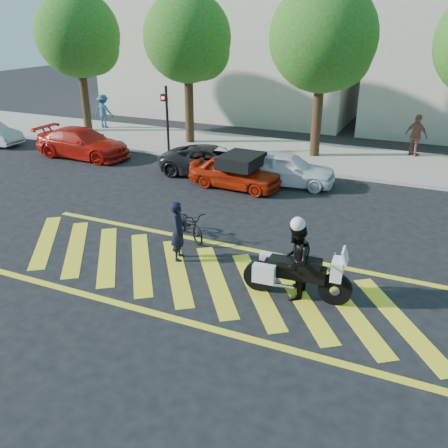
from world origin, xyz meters
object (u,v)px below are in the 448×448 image
at_px(red_convertible, 235,172).
at_px(parked_mid_right, 286,169).
at_px(bicycle, 189,224).
at_px(police_motorcycle, 295,273).
at_px(parked_left, 83,143).
at_px(officer_bike, 178,231).
at_px(officer_moto, 295,261).
at_px(parked_mid_left, 212,161).

distance_m(red_convertible, parked_mid_right, 2.01).
bearing_deg(bicycle, police_motorcycle, -80.57).
height_order(bicycle, parked_left, parked_left).
relative_size(officer_bike, bicycle, 0.99).
bearing_deg(parked_mid_right, parked_left, 83.51).
distance_m(officer_moto, red_convertible, 7.88).
height_order(officer_bike, officer_moto, officer_moto).
bearing_deg(police_motorcycle, officer_bike, 166.44).
bearing_deg(parked_mid_left, red_convertible, -134.11).
bearing_deg(red_convertible, parked_mid_right, -52.12).
distance_m(officer_bike, parked_mid_right, 7.23).
distance_m(bicycle, officer_moto, 4.21).
xyz_separation_m(bicycle, red_convertible, (-0.52, 4.74, 0.17)).
height_order(officer_bike, bicycle, officer_bike).
xyz_separation_m(officer_moto, parked_left, (-12.42, 7.75, -0.26)).
relative_size(officer_bike, parked_mid_right, 0.43).
distance_m(bicycle, police_motorcycle, 4.20).
height_order(parked_left, parked_mid_left, parked_left).
distance_m(red_convertible, parked_left, 8.24).
bearing_deg(parked_mid_left, parked_mid_right, -96.95).
relative_size(red_convertible, parked_left, 0.78).
bearing_deg(parked_mid_left, officer_moto, -150.40).
height_order(officer_moto, red_convertible, officer_moto).
height_order(bicycle, parked_mid_right, parked_mid_right).
bearing_deg(parked_left, parked_mid_right, -89.53).
bearing_deg(police_motorcycle, red_convertible, 118.80).
height_order(police_motorcycle, officer_moto, officer_moto).
relative_size(officer_moto, parked_mid_left, 0.44).
relative_size(bicycle, police_motorcycle, 0.65).
bearing_deg(parked_mid_right, police_motorcycle, -167.88).
height_order(parked_mid_left, parked_mid_right, parked_mid_right).
height_order(bicycle, officer_moto, officer_moto).
relative_size(bicycle, parked_left, 0.36).
height_order(officer_bike, parked_mid_left, officer_bike).
xyz_separation_m(police_motorcycle, parked_left, (-12.44, 7.75, 0.06)).
xyz_separation_m(officer_bike, officer_moto, (3.36, -0.56, 0.10)).
height_order(police_motorcycle, parked_left, parked_left).
bearing_deg(officer_bike, red_convertible, -9.28).
relative_size(officer_bike, parked_mid_left, 0.39).
bearing_deg(bicycle, officer_moto, -80.64).
bearing_deg(police_motorcycle, bicycle, 149.35).
height_order(parked_left, parked_mid_right, parked_left).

